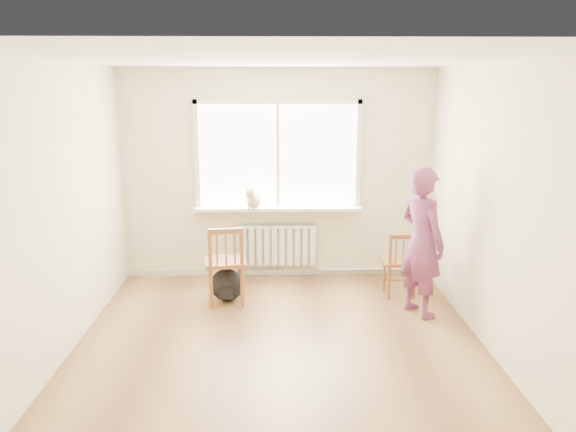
{
  "coord_description": "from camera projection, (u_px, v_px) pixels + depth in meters",
  "views": [
    {
      "loc": [
        -0.04,
        -4.92,
        2.49
      ],
      "look_at": [
        0.11,
        1.2,
        1.05
      ],
      "focal_mm": 35.0,
      "sensor_mm": 36.0,
      "label": 1
    }
  ],
  "objects": [
    {
      "name": "cat",
      "position": [
        253.0,
        199.0,
        7.1
      ],
      "size": [
        0.27,
        0.44,
        0.3
      ],
      "rotation": [
        0.0,
        0.0,
        -0.29
      ],
      "color": "beige",
      "rests_on": "windowsill"
    },
    {
      "name": "windowsill",
      "position": [
        278.0,
        208.0,
        7.22
      ],
      "size": [
        2.15,
        0.22,
        0.04
      ],
      "primitive_type": "cube",
      "color": "white",
      "rests_on": "back_wall"
    },
    {
      "name": "baseboard",
      "position": [
        278.0,
        272.0,
        7.52
      ],
      "size": [
        4.0,
        0.03,
        0.08
      ],
      "primitive_type": "cube",
      "color": "beige",
      "rests_on": "ground"
    },
    {
      "name": "floor",
      "position": [
        280.0,
        352.0,
        5.35
      ],
      "size": [
        4.5,
        4.5,
        0.0
      ],
      "primitive_type": "plane",
      "color": "olive",
      "rests_on": "ground"
    },
    {
      "name": "window",
      "position": [
        278.0,
        151.0,
        7.14
      ],
      "size": [
        2.12,
        0.05,
        1.42
      ],
      "color": "white",
      "rests_on": "back_wall"
    },
    {
      "name": "radiator",
      "position": [
        278.0,
        245.0,
        7.35
      ],
      "size": [
        1.0,
        0.12,
        0.55
      ],
      "color": "white",
      "rests_on": "back_wall"
    },
    {
      "name": "chair_left",
      "position": [
        226.0,
        265.0,
        6.43
      ],
      "size": [
        0.52,
        0.5,
        0.94
      ],
      "rotation": [
        0.0,
        0.0,
        3.29
      ],
      "color": "#975A2C",
      "rests_on": "floor"
    },
    {
      "name": "person",
      "position": [
        422.0,
        242.0,
        6.07
      ],
      "size": [
        0.63,
        0.71,
        1.64
      ],
      "primitive_type": "imported",
      "rotation": [
        0.0,
        0.0,
        2.06
      ],
      "color": "#B23D3B",
      "rests_on": "floor"
    },
    {
      "name": "chair_right",
      "position": [
        400.0,
        264.0,
        6.68
      ],
      "size": [
        0.4,
        0.38,
        0.8
      ],
      "rotation": [
        0.0,
        0.0,
        3.14
      ],
      "color": "#975A2C",
      "rests_on": "floor"
    },
    {
      "name": "back_wall",
      "position": [
        278.0,
        175.0,
        7.24
      ],
      "size": [
        4.0,
        0.01,
        2.7
      ],
      "primitive_type": "cube",
      "color": "beige",
      "rests_on": "ground"
    },
    {
      "name": "backpack",
      "position": [
        227.0,
        285.0,
        6.58
      ],
      "size": [
        0.47,
        0.41,
        0.39
      ],
      "primitive_type": "ellipsoid",
      "rotation": [
        0.0,
        0.0,
        -0.35
      ],
      "color": "black",
      "rests_on": "floor"
    },
    {
      "name": "ceiling",
      "position": [
        279.0,
        59.0,
        4.74
      ],
      "size": [
        4.5,
        4.5,
        0.0
      ],
      "primitive_type": "plane",
      "rotation": [
        3.14,
        0.0,
        0.0
      ],
      "color": "white",
      "rests_on": "back_wall"
    },
    {
      "name": "heating_pipe",
      "position": [
        372.0,
        269.0,
        7.5
      ],
      "size": [
        1.4,
        0.04,
        0.04
      ],
      "primitive_type": "cylinder",
      "rotation": [
        0.0,
        1.57,
        0.0
      ],
      "color": "silver",
      "rests_on": "back_wall"
    }
  ]
}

